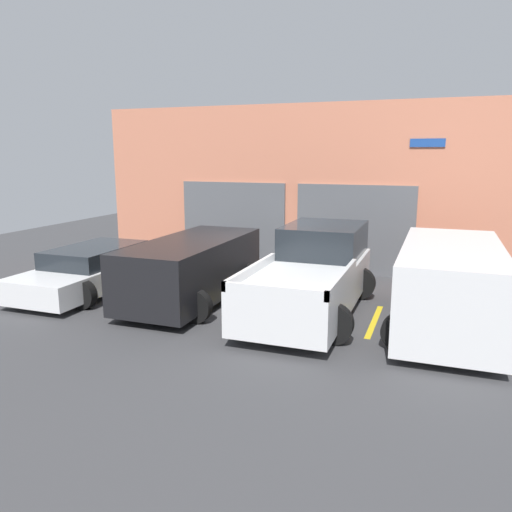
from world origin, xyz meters
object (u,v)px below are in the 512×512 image
(van_right, at_px, (192,268))
(sedan_side, at_px, (450,285))
(sedan_white, at_px, (94,269))
(pickup_truck, at_px, (313,274))

(van_right, bearing_deg, sedan_side, -0.01)
(sedan_side, bearing_deg, sedan_white, 179.84)
(sedan_white, distance_m, van_right, 2.85)
(pickup_truck, xyz_separation_m, sedan_side, (2.83, -0.32, 0.09))
(pickup_truck, bearing_deg, sedan_side, -6.46)
(sedan_side, bearing_deg, pickup_truck, 173.54)
(pickup_truck, height_order, sedan_side, pickup_truck)
(pickup_truck, height_order, sedan_white, pickup_truck)
(pickup_truck, xyz_separation_m, sedan_white, (-5.67, -0.30, -0.28))
(sedan_side, bearing_deg, van_right, 179.99)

